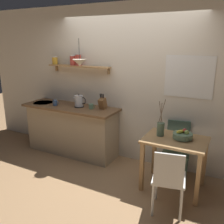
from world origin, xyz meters
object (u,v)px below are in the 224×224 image
Objects in this scene: dining_chair_far at (177,146)px; coffee_mug_by_sink at (55,103)px; dining_table at (175,149)px; knife_block at (103,103)px; dining_chair_near at (169,178)px; fruit_bowl at (183,135)px; coffee_mug_spare at (91,106)px; pendant_lamp at (80,62)px; electric_kettle at (79,101)px; twig_vase at (161,129)px.

coffee_mug_by_sink is (-2.24, -0.21, 0.50)m from dining_chair_far.
dining_table is 3.06× the size of knife_block.
dining_chair_near is 7.04× the size of coffee_mug_by_sink.
knife_block reaches higher than fruit_bowl.
knife_block is 0.93m from coffee_mug_by_sink.
coffee_mug_spare is (-0.19, -0.07, -0.06)m from knife_block.
dining_chair_near is 7.13× the size of coffee_mug_spare.
coffee_mug_by_sink is 0.28× the size of pendant_lamp.
electric_kettle reaches higher than dining_chair_near.
knife_block reaches higher than coffee_mug_by_sink.
coffee_mug_spare is (-1.67, 0.25, 0.15)m from fruit_bowl.
pendant_lamp reaches higher than dining_chair_near.
coffee_mug_spare is at bearing -1.36° from electric_kettle.
twig_vase is 1.22m from knife_block.
dining_table is 1.92m from electric_kettle.
dining_table is 3.20× the size of fruit_bowl.
coffee_mug_by_sink reaches higher than dining_table.
pendant_lamp is at bearing -130.97° from coffee_mug_spare.
knife_block is at bearing 146.60° from dining_chair_near.
electric_kettle is 0.74m from pendant_lamp.
fruit_bowl is (0.08, 0.05, 0.20)m from dining_table.
dining_table is 1.97× the size of pendant_lamp.
pendant_lamp is (-0.12, -0.14, 0.77)m from coffee_mug_spare.
coffee_mug_spare is at bearing 9.44° from coffee_mug_by_sink.
knife_block is (-1.47, 0.32, 0.22)m from fruit_bowl.
electric_kettle reaches higher than dining_table.
dining_table is at bearing -149.05° from fruit_bowl.
coffee_mug_spare is at bearing -159.94° from knife_block.
dining_chair_near is 1.97× the size of pendant_lamp.
dining_chair_near is at bearing -63.20° from twig_vase.
dining_chair_far is 0.51m from fruit_bowl.
fruit_bowl is 0.32m from twig_vase.
twig_vase is 1.38m from coffee_mug_spare.
electric_kettle is (-1.93, 0.26, 0.21)m from fruit_bowl.
pendant_lamp reaches higher than fruit_bowl.
twig_vase is (-0.17, -0.37, 0.39)m from dining_chair_far.
dining_chair_far is at bearing 1.10° from knife_block.
dining_table is 7.11× the size of coffee_mug_spare.
knife_block is at bearing -178.90° from dining_chair_far.
coffee_mug_spare is (-1.67, 0.90, 0.48)m from dining_chair_near.
twig_vase is at bearing -5.44° from pendant_lamp.
electric_kettle reaches higher than dining_chair_far.
coffee_mug_by_sink is at bearing -164.61° from electric_kettle.
fruit_bowl reaches higher than dining_chair_near.
knife_block is 2.29× the size of coffee_mug_by_sink.
dining_chair_near is 0.73m from fruit_bowl.
twig_vase reaches higher than dining_chair_near.
fruit_bowl is 0.49× the size of twig_vase.
twig_vase is at bearing -175.71° from fruit_bowl.
dining_chair_far is (-0.15, 1.00, -0.01)m from dining_chair_near.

